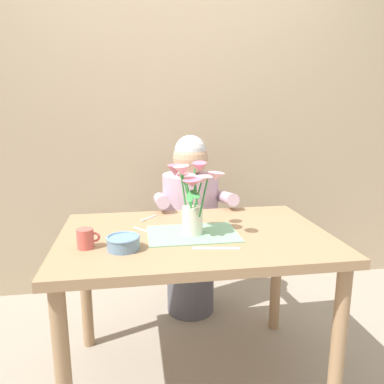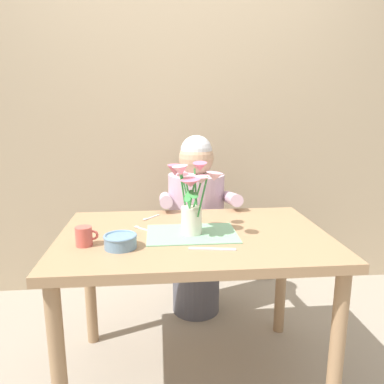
{
  "view_description": "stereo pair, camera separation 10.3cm",
  "coord_description": "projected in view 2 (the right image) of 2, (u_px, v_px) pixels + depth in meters",
  "views": [
    {
      "loc": [
        -0.26,
        -1.58,
        1.29
      ],
      "look_at": [
        -0.0,
        0.05,
        0.92
      ],
      "focal_mm": 35.01,
      "sensor_mm": 36.0,
      "label": 1
    },
    {
      "loc": [
        -0.16,
        -1.59,
        1.29
      ],
      "look_at": [
        -0.0,
        0.05,
        0.92
      ],
      "focal_mm": 35.01,
      "sensor_mm": 36.0,
      "label": 2
    }
  ],
  "objects": [
    {
      "name": "ceramic_bowl",
      "position": [
        120.0,
        241.0,
        1.5
      ],
      "size": [
        0.14,
        0.14,
        0.06
      ],
      "color": "#6689A8",
      "rests_on": "dining_table"
    },
    {
      "name": "ground_plane",
      "position": [
        194.0,
        376.0,
        1.85
      ],
      "size": [
        6.0,
        6.0,
        0.0
      ],
      "primitive_type": "plane",
      "color": "gray"
    },
    {
      "name": "coffee_cup",
      "position": [
        84.0,
        236.0,
        1.53
      ],
      "size": [
        0.09,
        0.07,
        0.08
      ],
      "color": "#CC564C",
      "rests_on": "dining_table"
    },
    {
      "name": "seated_person",
      "position": [
        196.0,
        228.0,
        2.33
      ],
      "size": [
        0.45,
        0.47,
        1.14
      ],
      "rotation": [
        0.0,
        0.0,
        -0.02
      ],
      "color": "#4C4C56",
      "rests_on": "ground_plane"
    },
    {
      "name": "spoon_1",
      "position": [
        149.0,
        218.0,
        1.91
      ],
      "size": [
        0.09,
        0.1,
        0.01
      ],
      "color": "silver",
      "rests_on": "dining_table"
    },
    {
      "name": "flower_vase",
      "position": [
        192.0,
        194.0,
        1.64
      ],
      "size": [
        0.23,
        0.24,
        0.32
      ],
      "color": "silver",
      "rests_on": "dining_table"
    },
    {
      "name": "spoon_0",
      "position": [
        141.0,
        228.0,
        1.75
      ],
      "size": [
        0.1,
        0.09,
        0.01
      ],
      "color": "silver",
      "rests_on": "dining_table"
    },
    {
      "name": "wood_panel_backdrop",
      "position": [
        179.0,
        114.0,
        2.59
      ],
      "size": [
        4.0,
        0.1,
        2.5
      ],
      "primitive_type": "cube",
      "color": "tan",
      "rests_on": "ground_plane"
    },
    {
      "name": "dinner_knife",
      "position": [
        212.0,
        249.0,
        1.49
      ],
      "size": [
        0.19,
        0.05,
        0.0
      ],
      "primitive_type": "cube",
      "rotation": [
        0.0,
        0.0,
        -0.17
      ],
      "color": "silver",
      "rests_on": "dining_table"
    },
    {
      "name": "dining_table",
      "position": [
        194.0,
        254.0,
        1.71
      ],
      "size": [
        1.2,
        0.8,
        0.74
      ],
      "color": "#9E7A56",
      "rests_on": "ground_plane"
    },
    {
      "name": "striped_placemat",
      "position": [
        192.0,
        234.0,
        1.67
      ],
      "size": [
        0.4,
        0.28,
        0.0
      ],
      "primitive_type": "cube",
      "color": "#7AB289",
      "rests_on": "dining_table"
    }
  ]
}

